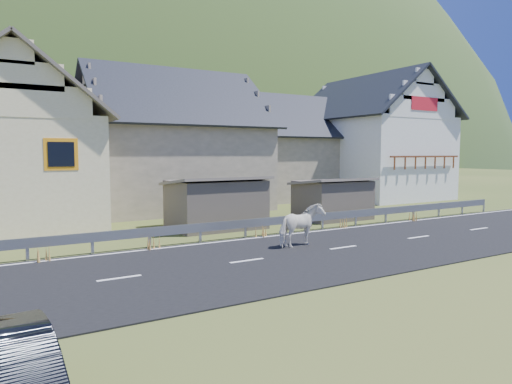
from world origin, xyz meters
TOP-DOWN VIEW (x-y plane):
  - ground at (0.00, 0.00)m, footprint 160.00×160.00m
  - road at (0.00, 0.00)m, footprint 60.00×7.00m
  - lane_markings at (0.00, 0.00)m, footprint 60.00×6.60m
  - guardrail at (-0.00, 3.68)m, footprint 28.10×0.09m
  - shed_left at (-2.00, 6.50)m, footprint 4.30×3.30m
  - shed_right at (4.50, 6.00)m, footprint 3.80×2.90m
  - house_cream at (-10.00, 12.00)m, footprint 7.80×9.80m
  - house_stone_a at (-1.00, 15.00)m, footprint 10.80×9.80m
  - house_stone_b at (9.00, 17.00)m, footprint 9.80×8.80m
  - house_white at (15.00, 14.00)m, footprint 8.80×10.80m
  - mountain at (5.00, 180.00)m, footprint 440.00×280.00m
  - horse at (-1.20, 0.94)m, footprint 1.20×1.98m

SIDE VIEW (x-z plane):
  - mountain at x=5.00m, z-range -150.00..110.00m
  - ground at x=0.00m, z-range 0.00..0.00m
  - road at x=0.00m, z-range 0.00..0.04m
  - lane_markings at x=0.00m, z-range 0.04..0.05m
  - guardrail at x=0.00m, z-range 0.19..0.94m
  - horse at x=-1.20m, z-range 0.04..1.60m
  - shed_right at x=4.50m, z-range -0.10..2.10m
  - shed_left at x=-2.00m, z-range -0.10..2.30m
  - house_stone_b at x=9.00m, z-range 0.19..8.29m
  - house_cream at x=-10.00m, z-range 0.21..8.51m
  - house_stone_a at x=-1.00m, z-range 0.18..9.08m
  - house_white at x=15.00m, z-range 0.21..9.91m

